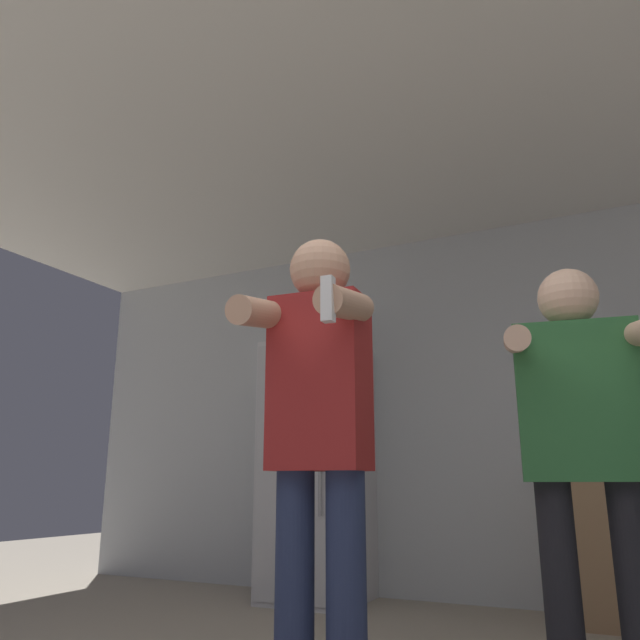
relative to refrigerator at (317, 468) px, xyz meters
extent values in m
cube|color=#B2B7BC|center=(1.21, 0.37, 0.41)|extent=(7.00, 0.06, 2.55)
cube|color=silver|center=(1.21, -1.32, 1.71)|extent=(7.00, 3.84, 0.05)
cube|color=silver|center=(0.00, 0.01, 0.00)|extent=(0.62, 0.67, 1.72)
cube|color=#B6B6BB|center=(0.00, -0.33, 0.00)|extent=(0.59, 0.01, 1.65)
cylinder|color=#99999E|center=(0.20, -0.36, 0.09)|extent=(0.02, 0.02, 0.78)
cylinder|color=navy|center=(0.96, -2.08, -0.46)|extent=(0.13, 0.13, 0.80)
cylinder|color=navy|center=(1.13, -2.07, -0.46)|extent=(0.13, 0.13, 0.80)
cube|color=maroon|center=(1.04, -2.07, 0.24)|extent=(0.34, 0.22, 0.60)
sphere|color=tan|center=(1.04, -2.07, 0.64)|extent=(0.22, 0.22, 0.22)
cylinder|color=tan|center=(0.90, -2.24, 0.46)|extent=(0.12, 0.34, 0.15)
cylinder|color=tan|center=(1.21, -2.22, 0.46)|extent=(0.12, 0.34, 0.15)
cube|color=white|center=(1.22, -2.37, 0.43)|extent=(0.04, 0.04, 0.14)
cylinder|color=black|center=(1.71, -1.53, -0.48)|extent=(0.13, 0.13, 0.76)
cylinder|color=black|center=(1.94, -1.50, -0.48)|extent=(0.13, 0.13, 0.76)
cube|color=#2D6B38|center=(1.83, -1.51, 0.19)|extent=(0.46, 0.27, 0.57)
sphere|color=beige|center=(1.83, -1.51, 0.58)|extent=(0.22, 0.22, 0.22)
cylinder|color=beige|center=(1.66, -1.74, 0.39)|extent=(0.15, 0.42, 0.16)
camera|label=1|loc=(1.99, -3.99, -0.10)|focal=35.00mm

